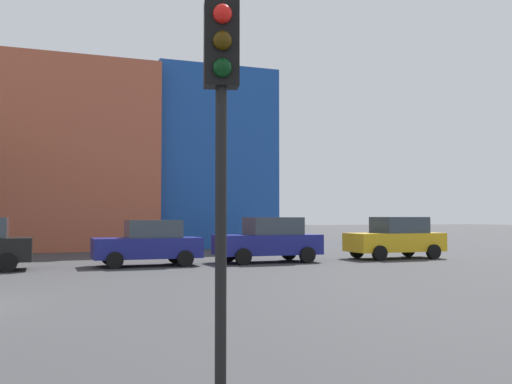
# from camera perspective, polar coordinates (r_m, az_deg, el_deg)

# --- Properties ---
(parked_car_3) EXTENTS (3.92, 1.93, 1.70)m
(parked_car_3) POSITION_cam_1_polar(r_m,az_deg,el_deg) (21.88, -10.58, -4.99)
(parked_car_3) COLOR navy
(parked_car_3) RESTS_ON ground_plane
(parked_car_4) EXTENTS (4.16, 2.04, 1.80)m
(parked_car_4) POSITION_cam_1_polar(r_m,az_deg,el_deg) (23.20, 1.28, -4.75)
(parked_car_4) COLOR navy
(parked_car_4) RESTS_ON ground_plane
(parked_car_5) EXTENTS (4.19, 2.05, 1.81)m
(parked_car_5) POSITION_cam_1_polar(r_m,az_deg,el_deg) (26.02, 13.65, -4.42)
(parked_car_5) COLOR gold
(parked_car_5) RESTS_ON ground_plane
(traffic_light_near_right) EXTENTS (0.40, 0.39, 4.08)m
(traffic_light_near_right) POSITION_cam_1_polar(r_m,az_deg,el_deg) (6.06, -3.45, 8.65)
(traffic_light_near_right) COLOR black
(traffic_light_near_right) RESTS_ON ground_plane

